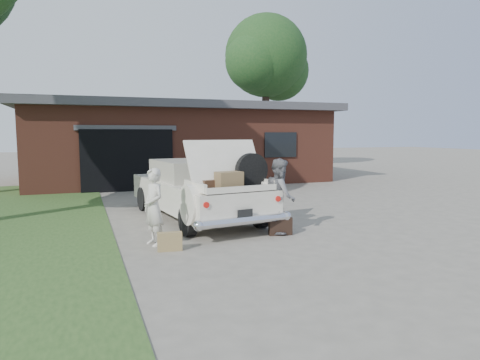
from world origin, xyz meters
name	(u,v)px	position (x,y,z in m)	size (l,w,h in m)	color
ground	(251,239)	(0.00, 0.00, 0.00)	(90.00, 90.00, 0.00)	gray
house	(176,142)	(0.98, 11.47, 1.67)	(12.80, 7.80, 3.30)	brown
tree_right	(267,61)	(7.44, 15.95, 6.29)	(5.52, 4.80, 8.99)	#38281E
sedan	(197,189)	(-0.46, 2.32, 0.73)	(2.52, 5.13, 1.92)	white
woman_left	(154,207)	(-1.84, 0.19, 0.71)	(0.52, 0.34, 1.43)	beige
woman_right	(280,196)	(0.77, 0.29, 0.77)	(0.75, 0.59, 1.55)	slate
suitcase_left	(170,242)	(-1.66, -0.30, 0.17)	(0.43, 0.14, 0.33)	#9E8450
suitcase_right	(280,226)	(0.68, 0.09, 0.18)	(0.47, 0.15, 0.36)	black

